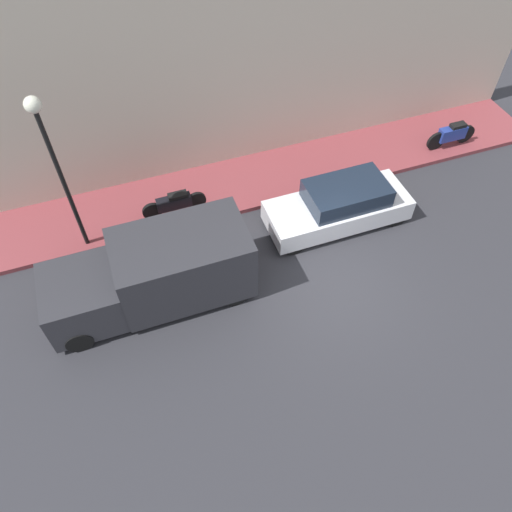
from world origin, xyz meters
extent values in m
plane|color=#2D2D33|center=(0.00, 0.00, 0.00)|extent=(60.00, 60.00, 0.00)
cube|color=brown|center=(4.63, 0.00, 0.07)|extent=(2.45, 18.95, 0.15)
cube|color=beige|center=(6.00, 0.00, 3.89)|extent=(0.30, 18.95, 7.77)
cube|color=silver|center=(2.11, -1.09, 0.51)|extent=(1.62, 4.27, 0.66)
cube|color=#192333|center=(2.11, -1.30, 1.13)|extent=(1.42, 2.35, 0.57)
cylinder|color=black|center=(1.42, 0.58, 0.32)|extent=(0.20, 0.64, 0.64)
cylinder|color=black|center=(2.80, 0.58, 0.32)|extent=(0.20, 0.64, 0.64)
cylinder|color=black|center=(1.42, -2.75, 0.32)|extent=(0.20, 0.64, 0.64)
cylinder|color=black|center=(2.80, -2.75, 0.32)|extent=(0.20, 0.64, 0.64)
cube|color=#2D2D33|center=(1.19, 3.82, 1.12)|extent=(1.98, 3.39, 1.87)
cube|color=#2D2D33|center=(1.19, 6.43, 0.84)|extent=(1.88, 1.83, 1.31)
cube|color=#192333|center=(1.19, 6.71, 1.21)|extent=(1.68, 1.01, 0.52)
cylinder|color=black|center=(0.33, 6.75, 0.34)|extent=(0.22, 0.68, 0.68)
cylinder|color=black|center=(2.05, 6.75, 0.34)|extent=(0.22, 0.68, 0.68)
cylinder|color=black|center=(0.33, 2.71, 0.34)|extent=(0.22, 0.68, 0.68)
cylinder|color=black|center=(2.05, 2.71, 0.34)|extent=(0.22, 0.68, 0.68)
cube|color=navy|center=(3.98, -6.30, 0.66)|extent=(0.30, 0.98, 0.45)
cube|color=black|center=(3.98, -6.44, 0.95)|extent=(0.27, 0.53, 0.12)
cylinder|color=black|center=(3.98, -5.72, 0.48)|extent=(0.10, 0.66, 0.66)
cylinder|color=black|center=(3.98, -6.89, 0.48)|extent=(0.10, 0.66, 0.66)
cube|color=black|center=(4.00, 3.43, 0.58)|extent=(0.30, 1.05, 0.37)
cube|color=black|center=(4.00, 3.29, 0.83)|extent=(0.27, 0.57, 0.12)
cylinder|color=black|center=(4.00, 4.12, 0.45)|extent=(0.10, 0.59, 0.59)
cylinder|color=black|center=(4.00, 2.75, 0.45)|extent=(0.10, 0.59, 0.59)
cylinder|color=black|center=(3.69, 6.15, 2.40)|extent=(0.12, 0.12, 4.51)
sphere|color=silver|center=(3.69, 6.15, 4.78)|extent=(0.40, 0.40, 0.40)
camera|label=1|loc=(-6.95, 4.76, 11.13)|focal=35.00mm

